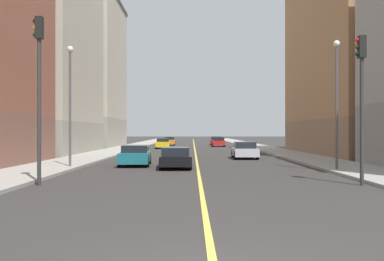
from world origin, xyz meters
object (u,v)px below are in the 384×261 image
Objects in this scene: car_black at (176,158)px; car_red at (220,142)px; car_orange at (171,141)px; street_lamp_left_near at (338,91)px; building_left_mid at (370,56)px; car_silver at (246,151)px; building_right_midblock at (31,47)px; car_teal at (137,155)px; traffic_light_right_near at (40,78)px; street_lamp_right_near at (71,93)px; traffic_light_left_near at (363,89)px; car_maroon at (218,141)px; car_yellow at (164,144)px; building_right_distant at (79,73)px.

car_red reaches higher than car_black.
car_orange is (-2.60, 46.25, 0.04)m from car_black.
building_left_mid is at bearing 64.46° from street_lamp_left_near.
car_silver is (-3.62, 12.23, -3.77)m from street_lamp_left_near.
building_right_midblock is 22.46m from car_teal.
street_lamp_left_near reaches higher than traffic_light_right_near.
car_red is at bearing -40.53° from car_orange.
building_right_midblock reaches higher than traffic_light_right_near.
traffic_light_right_near is at bearing -83.37° from street_lamp_right_near.
traffic_light_left_near is 12.26m from car_black.
traffic_light_right_near is 15.51m from street_lamp_left_near.
traffic_light_right_near reaches higher than car_silver.
building_right_midblock is 29.17m from traffic_light_right_near.
building_left_mid is 21.21m from street_lamp_left_near.
building_left_mid is 3.19× the size of street_lamp_left_near.
car_maroon is at bearing 111.72° from building_left_mid.
car_teal is at bearing -101.33° from car_red.
car_silver is (5.30, 9.85, 0.03)m from car_black.
car_red is (11.11, 40.13, -3.78)m from street_lamp_right_near.
street_lamp_left_near is 50.98m from car_maroon.
traffic_light_left_near is 19.09m from car_silver.
car_teal is 11.08m from car_silver.
car_red is (-4.00, 42.20, -3.74)m from street_lamp_left_near.
traffic_light_left_near is at bearing -87.12° from car_maroon.
building_left_mid is 5.13× the size of car_black.
car_orange reaches higher than car_yellow.
car_orange is at bearing 93.21° from car_black.
car_yellow is 0.97× the size of car_black.
car_orange is (0.16, 14.15, 0.02)m from car_yellow.
car_orange is at bearing 87.28° from traffic_light_right_near.
car_red is at bearing 78.67° from car_teal.
street_lamp_left_near is 12.96m from car_teal.
street_lamp_left_near is 50.11m from car_orange.
car_yellow is (-20.57, 15.86, -8.71)m from building_left_mid.
traffic_light_right_near is at bearing -69.72° from building_right_midblock.
building_right_midblock is 3.48× the size of traffic_light_left_near.
car_teal is 1.02× the size of car_orange.
traffic_light_right_near is at bearing -93.44° from car_yellow.
building_right_distant is 3.45× the size of traffic_light_left_near.
building_right_midblock reaches higher than street_lamp_left_near.
car_teal is at bearing 158.72° from street_lamp_left_near.
car_yellow is 23.66m from car_silver.
building_left_mid is 3.16× the size of street_lamp_right_near.
street_lamp_right_near is at bearing -177.20° from car_black.
traffic_light_right_near is at bearing -120.73° from car_black.
car_silver is at bearing -21.69° from building_right_midblock.
street_lamp_left_near reaches higher than car_orange.
building_right_midblock is 31.26m from car_red.
traffic_light_left_near is at bearing -48.00° from car_black.
building_right_distant is at bearing 112.04° from car_black.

